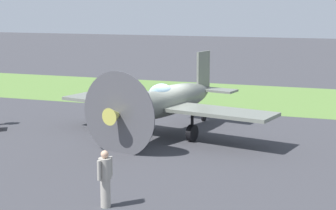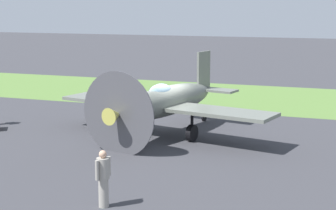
{
  "view_description": "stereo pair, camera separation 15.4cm",
  "coord_description": "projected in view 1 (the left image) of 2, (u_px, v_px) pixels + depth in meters",
  "views": [
    {
      "loc": [
        -8.67,
        23.47,
        5.89
      ],
      "look_at": [
        -0.29,
        0.17,
        1.39
      ],
      "focal_mm": 58.59,
      "sensor_mm": 36.0,
      "label": 1
    },
    {
      "loc": [
        -8.81,
        23.42,
        5.89
      ],
      "look_at": [
        -0.29,
        0.17,
        1.39
      ],
      "focal_mm": 58.59,
      "sensor_mm": 36.0,
      "label": 2
    }
  ],
  "objects": [
    {
      "name": "ground_plane",
      "position": [
        163.0,
        133.0,
        25.67
      ],
      "size": [
        160.0,
        160.0,
        0.0
      ],
      "primitive_type": "plane",
      "color": "#38383D"
    },
    {
      "name": "grass_verge",
      "position": [
        223.0,
        96.0,
        36.24
      ],
      "size": [
        120.0,
        11.0,
        0.01
      ],
      "primitive_type": "cube",
      "color": "#567A38",
      "rests_on": "ground"
    },
    {
      "name": "airplane_lead",
      "position": [
        166.0,
        101.0,
        24.99
      ],
      "size": [
        10.68,
        8.53,
        3.78
      ],
      "rotation": [
        0.0,
        0.0,
        -0.21
      ],
      "color": "slate",
      "rests_on": "ground"
    },
    {
      "name": "ground_crew_mechanic",
      "position": [
        105.0,
        177.0,
        16.1
      ],
      "size": [
        0.38,
        0.61,
        1.73
      ],
      "rotation": [
        0.0,
        0.0,
        4.46
      ],
      "color": "#9E998E",
      "rests_on": "ground"
    },
    {
      "name": "fuel_drum",
      "position": [
        156.0,
        95.0,
        33.95
      ],
      "size": [
        0.6,
        0.6,
        0.9
      ],
      "primitive_type": "cylinder",
      "color": "black",
      "rests_on": "ground"
    }
  ]
}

